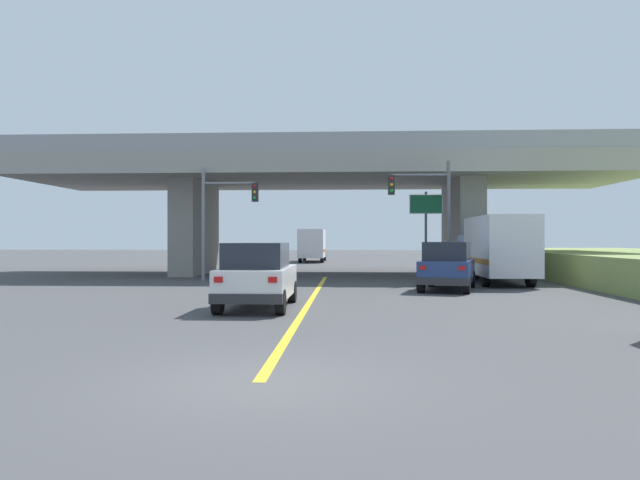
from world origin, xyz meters
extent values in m
plane|color=#424244|center=(0.00, 26.87, 0.00)|extent=(160.00, 160.00, 0.00)
cube|color=gray|center=(0.00, 26.87, 6.20)|extent=(35.81, 10.84, 1.19)
cube|color=gray|center=(-8.14, 26.87, 2.81)|extent=(1.45, 6.50, 5.61)
cube|color=gray|center=(8.14, 26.87, 2.81)|extent=(1.45, 6.50, 5.61)
cube|color=gray|center=(0.00, 21.60, 7.25)|extent=(35.81, 0.20, 0.90)
cube|color=gray|center=(0.00, 32.14, 7.25)|extent=(35.81, 0.20, 0.90)
cube|color=yellow|center=(0.00, 12.09, 0.00)|extent=(0.20, 24.18, 0.01)
cube|color=silver|center=(-1.48, 9.34, 0.81)|extent=(1.98, 4.40, 0.90)
cube|color=#1E232D|center=(-1.48, 9.01, 1.64)|extent=(1.74, 2.42, 0.76)
cube|color=#2D2D30|center=(-1.48, 7.19, 0.50)|extent=(2.02, 0.20, 0.28)
cube|color=red|center=(-2.22, 7.12, 1.03)|extent=(0.24, 0.06, 0.16)
cube|color=red|center=(-0.74, 7.12, 1.03)|extent=(0.24, 0.06, 0.16)
cylinder|color=black|center=(-2.37, 10.99, 0.36)|extent=(0.26, 0.72, 0.72)
cylinder|color=black|center=(-0.59, 10.99, 0.36)|extent=(0.26, 0.72, 0.72)
cylinder|color=black|center=(-2.37, 7.69, 0.36)|extent=(0.26, 0.72, 0.72)
cylinder|color=black|center=(-0.59, 7.69, 0.36)|extent=(0.26, 0.72, 0.72)
cube|color=navy|center=(5.47, 16.09, 0.81)|extent=(3.03, 4.71, 0.90)
cube|color=#1E232D|center=(5.38, 15.77, 1.64)|extent=(2.30, 2.76, 0.76)
cube|color=#2D2D30|center=(4.92, 14.04, 0.50)|extent=(1.99, 0.72, 0.28)
cube|color=red|center=(4.18, 14.16, 1.03)|extent=(0.25, 0.12, 0.16)
cube|color=red|center=(5.61, 13.78, 1.03)|extent=(0.25, 0.12, 0.16)
cylinder|color=black|center=(5.04, 17.89, 0.36)|extent=(0.44, 0.76, 0.72)
cylinder|color=black|center=(6.75, 17.43, 0.36)|extent=(0.44, 0.76, 0.72)
cylinder|color=black|center=(4.19, 14.75, 0.36)|extent=(0.44, 0.76, 0.72)
cylinder|color=black|center=(5.90, 14.29, 0.36)|extent=(0.44, 0.76, 0.72)
cube|color=navy|center=(8.44, 23.02, 1.40)|extent=(2.20, 2.00, 1.90)
cube|color=silver|center=(8.44, 19.25, 1.83)|extent=(2.31, 5.53, 2.75)
cube|color=#B26619|center=(8.44, 19.25, 1.14)|extent=(2.33, 5.42, 0.24)
cylinder|color=black|center=(7.44, 23.02, 0.45)|extent=(0.30, 0.90, 0.90)
cylinder|color=black|center=(9.44, 23.02, 0.45)|extent=(0.30, 0.90, 0.90)
cylinder|color=black|center=(7.44, 17.87, 0.45)|extent=(0.30, 0.90, 0.90)
cylinder|color=black|center=(9.44, 17.87, 0.45)|extent=(0.30, 0.90, 0.90)
cylinder|color=#56595E|center=(6.18, 20.10, 2.98)|extent=(0.18, 0.18, 5.96)
cylinder|color=#56595E|center=(4.79, 20.10, 5.27)|extent=(2.78, 0.12, 0.12)
cube|color=#232326|center=(3.40, 20.10, 4.79)|extent=(0.32, 0.26, 0.96)
sphere|color=red|center=(3.40, 19.95, 5.09)|extent=(0.16, 0.16, 0.16)
sphere|color=gold|center=(3.40, 19.95, 4.79)|extent=(0.16, 0.16, 0.16)
sphere|color=green|center=(3.40, 19.95, 4.49)|extent=(0.16, 0.16, 0.16)
cylinder|color=slate|center=(-6.18, 21.08, 2.92)|extent=(0.18, 0.18, 5.83)
cylinder|color=slate|center=(-4.83, 21.08, 5.02)|extent=(2.69, 0.12, 0.12)
cube|color=#232326|center=(-3.49, 21.08, 4.54)|extent=(0.32, 0.26, 0.96)
sphere|color=red|center=(-3.49, 20.93, 4.84)|extent=(0.16, 0.16, 0.16)
sphere|color=gold|center=(-3.49, 20.93, 4.54)|extent=(0.16, 0.16, 0.16)
sphere|color=green|center=(-3.49, 20.93, 4.24)|extent=(0.16, 0.16, 0.16)
cylinder|color=#56595E|center=(5.71, 24.91, 2.42)|extent=(0.14, 0.14, 4.84)
cube|color=#197242|center=(5.71, 24.85, 4.13)|extent=(1.79, 0.08, 1.01)
cube|color=white|center=(5.71, 24.84, 4.13)|extent=(1.87, 0.04, 1.09)
cube|color=red|center=(-2.13, 49.31, 1.40)|extent=(2.20, 2.00, 1.90)
cube|color=silver|center=(-2.13, 45.60, 1.75)|extent=(2.31, 5.43, 2.60)
cube|color=#B26619|center=(-2.13, 45.60, 1.10)|extent=(2.33, 5.32, 0.24)
cylinder|color=black|center=(-3.13, 49.31, 0.45)|extent=(0.30, 0.90, 0.90)
cylinder|color=black|center=(-1.13, 49.31, 0.45)|extent=(0.30, 0.90, 0.90)
cylinder|color=black|center=(-3.13, 44.24, 0.45)|extent=(0.30, 0.90, 0.90)
cylinder|color=black|center=(-1.13, 44.24, 0.45)|extent=(0.30, 0.90, 0.90)
camera|label=1|loc=(1.34, -8.57, 2.13)|focal=32.71mm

